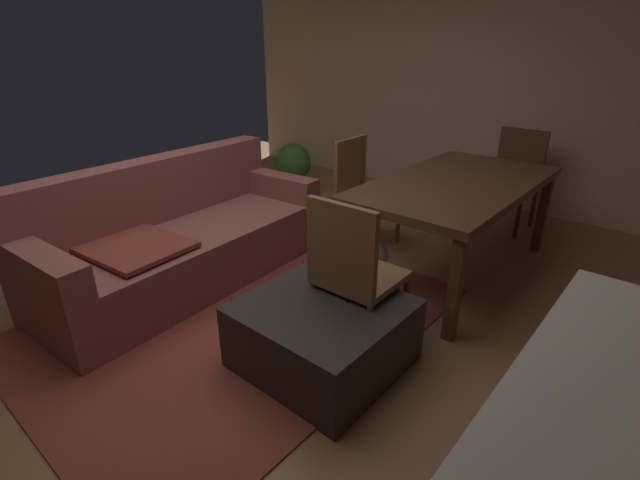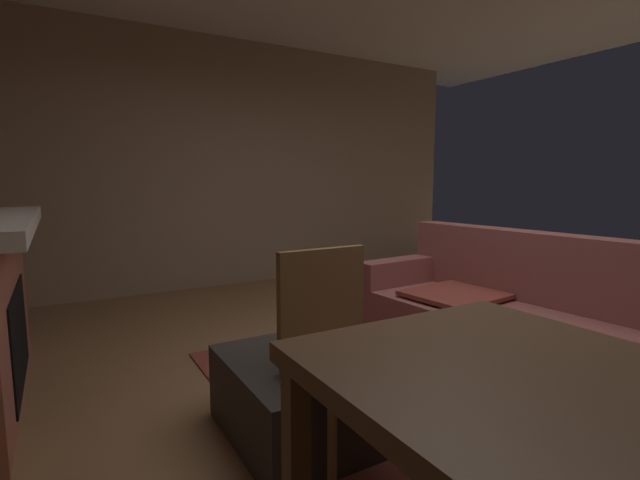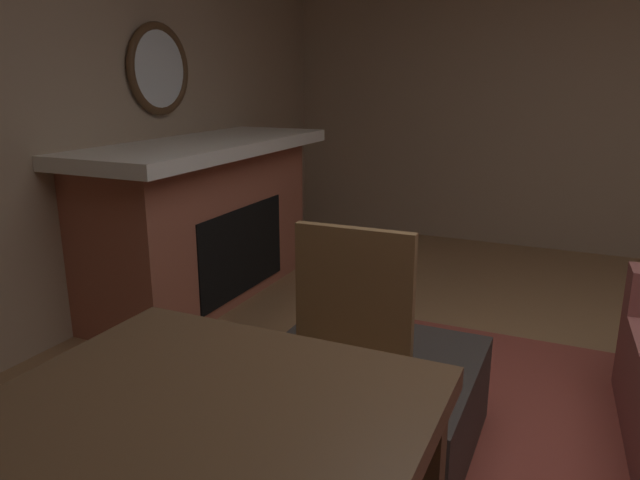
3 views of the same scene
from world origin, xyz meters
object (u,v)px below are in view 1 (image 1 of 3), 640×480
(dining_chair_west, at_px, (352,268))
(tv_remote, at_px, (342,293))
(dining_chair_north, at_px, (360,186))
(dining_chair_east, at_px, (514,173))
(dining_table, at_px, (456,190))
(small_dog, at_px, (355,272))
(potted_plant, at_px, (293,164))
(ottoman_coffee_table, at_px, (323,334))
(couch, at_px, (181,240))

(dining_chair_west, bearing_deg, tv_remote, 176.65)
(dining_chair_north, bearing_deg, dining_chair_east, -34.00)
(dining_table, bearing_deg, tv_remote, 179.89)
(dining_chair_west, bearing_deg, small_dog, 33.73)
(dining_chair_west, xyz_separation_m, small_dog, (0.51, 0.34, -0.35))
(small_dog, bearing_deg, dining_chair_north, 34.39)
(dining_chair_east, height_order, dining_chair_west, same)
(potted_plant, bearing_deg, dining_chair_east, -77.87)
(tv_remote, bearing_deg, ottoman_coffee_table, -168.52)
(dining_table, relative_size, dining_chair_east, 1.95)
(tv_remote, xyz_separation_m, dining_chair_east, (2.68, -0.01, 0.13))
(dining_table, bearing_deg, small_dog, 156.71)
(couch, height_order, dining_chair_east, dining_chair_east)
(dining_chair_north, bearing_deg, couch, 156.83)
(tv_remote, xyz_separation_m, dining_chair_north, (1.37, 0.87, 0.13))
(dining_chair_west, xyz_separation_m, dining_chair_north, (1.30, 0.88, 0.00))
(dining_chair_north, xyz_separation_m, small_dog, (-0.78, -0.54, -0.35))
(tv_remote, xyz_separation_m, small_dog, (0.59, 0.34, -0.22))
(couch, distance_m, small_dog, 1.33)
(ottoman_coffee_table, relative_size, potted_plant, 1.42)
(dining_table, xyz_separation_m, dining_chair_west, (-1.30, -0.00, -0.14))
(dining_table, distance_m, dining_chair_north, 0.89)
(tv_remote, height_order, dining_chair_west, dining_chair_west)
(dining_chair_east, distance_m, dining_chair_north, 1.57)
(dining_table, relative_size, dining_chair_north, 1.95)
(dining_table, bearing_deg, dining_chair_north, 90.25)
(couch, xyz_separation_m, small_dog, (0.65, -1.15, -0.14))
(small_dog, bearing_deg, tv_remote, -150.25)
(potted_plant, bearing_deg, small_dog, -126.92)
(potted_plant, bearing_deg, tv_remote, -131.68)
(dining_chair_north, bearing_deg, tv_remote, -147.54)
(couch, xyz_separation_m, dining_chair_north, (1.44, -0.61, 0.21))
(ottoman_coffee_table, xyz_separation_m, tv_remote, (0.15, -0.02, 0.20))
(tv_remote, height_order, dining_table, dining_table)
(couch, distance_m, potted_plant, 2.41)
(ottoman_coffee_table, relative_size, small_dog, 1.53)
(dining_table, height_order, potted_plant, dining_table)
(couch, bearing_deg, ottoman_coffee_table, -93.25)
(dining_chair_east, bearing_deg, tv_remote, 179.89)
(ottoman_coffee_table, height_order, tv_remote, tv_remote)
(dining_chair_north, bearing_deg, dining_chair_west, -145.87)
(small_dog, bearing_deg, dining_chair_west, -146.27)
(tv_remote, xyz_separation_m, dining_chair_west, (0.08, -0.00, 0.13))
(dining_chair_west, bearing_deg, dining_chair_east, -0.02)
(dining_table, distance_m, small_dog, 0.99)
(ottoman_coffee_table, height_order, dining_chair_east, dining_chair_east)
(couch, height_order, potted_plant, couch)
(ottoman_coffee_table, xyz_separation_m, dining_chair_north, (1.52, 0.86, 0.33))
(dining_chair_north, xyz_separation_m, potted_plant, (0.78, 1.55, -0.21))
(ottoman_coffee_table, distance_m, dining_chair_west, 0.40)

